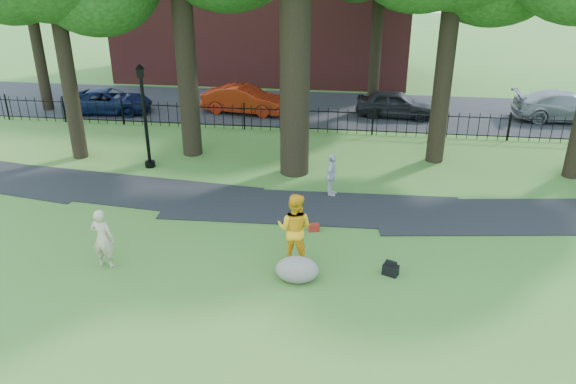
# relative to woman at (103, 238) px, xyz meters

# --- Properties ---
(ground) EXTENTS (120.00, 120.00, 0.00)m
(ground) POSITION_rel_woman_xyz_m (4.32, 0.47, -0.86)
(ground) COLOR #337227
(ground) RESTS_ON ground
(footpath) EXTENTS (36.07, 3.85, 0.03)m
(footpath) POSITION_rel_woman_xyz_m (5.32, 4.37, -0.86)
(footpath) COLOR black
(footpath) RESTS_ON ground
(street) EXTENTS (80.00, 7.00, 0.02)m
(street) POSITION_rel_woman_xyz_m (4.32, 16.47, -0.86)
(street) COLOR black
(street) RESTS_ON ground
(iron_fence) EXTENTS (44.00, 0.04, 1.20)m
(iron_fence) POSITION_rel_woman_xyz_m (4.32, 12.47, -0.26)
(iron_fence) COLOR black
(iron_fence) RESTS_ON ground
(woman) EXTENTS (0.66, 0.46, 1.72)m
(woman) POSITION_rel_woman_xyz_m (0.00, 0.00, 0.00)
(woman) COLOR tan
(woman) RESTS_ON ground
(man) EXTENTS (1.12, 0.94, 2.05)m
(man) POSITION_rel_woman_xyz_m (5.13, 0.95, 0.17)
(man) COLOR #FAA915
(man) RESTS_ON ground
(pedestrian) EXTENTS (0.52, 0.95, 1.54)m
(pedestrian) POSITION_rel_woman_xyz_m (5.86, 5.51, -0.09)
(pedestrian) COLOR silver
(pedestrian) RESTS_ON ground
(boulder) EXTENTS (1.35, 1.14, 0.68)m
(boulder) POSITION_rel_woman_xyz_m (5.31, 0.05, -0.52)
(boulder) COLOR slate
(boulder) RESTS_ON ground
(lamppost) EXTENTS (0.40, 0.40, 4.07)m
(lamppost) POSITION_rel_woman_xyz_m (-1.42, 7.28, 1.14)
(lamppost) COLOR black
(lamppost) RESTS_ON ground
(backpack) EXTENTS (0.47, 0.40, 0.30)m
(backpack) POSITION_rel_woman_xyz_m (7.77, 0.57, -0.71)
(backpack) COLOR black
(backpack) RESTS_ON ground
(red_bag) EXTENTS (0.37, 0.29, 0.23)m
(red_bag) POSITION_rel_woman_xyz_m (5.50, 2.79, -0.75)
(red_bag) COLOR maroon
(red_bag) RESTS_ON ground
(red_sedan) EXTENTS (4.46, 2.09, 1.41)m
(red_sedan) POSITION_rel_woman_xyz_m (0.75, 15.22, -0.15)
(red_sedan) COLOR #96220B
(red_sedan) RESTS_ON ground
(navy_van) EXTENTS (4.56, 2.45, 1.22)m
(navy_van) POSITION_rel_woman_xyz_m (-6.20, 14.34, -0.25)
(navy_van) COLOR #0B1739
(navy_van) RESTS_ON ground
(grey_car) EXTENTS (4.04, 1.88, 1.34)m
(grey_car) POSITION_rel_woman_xyz_m (8.47, 15.53, -0.19)
(grey_car) COLOR black
(grey_car) RESTS_ON ground
(silver_car) EXTENTS (5.04, 2.11, 1.45)m
(silver_car) POSITION_rel_woman_xyz_m (16.76, 15.97, -0.13)
(silver_car) COLOR gray
(silver_car) RESTS_ON ground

